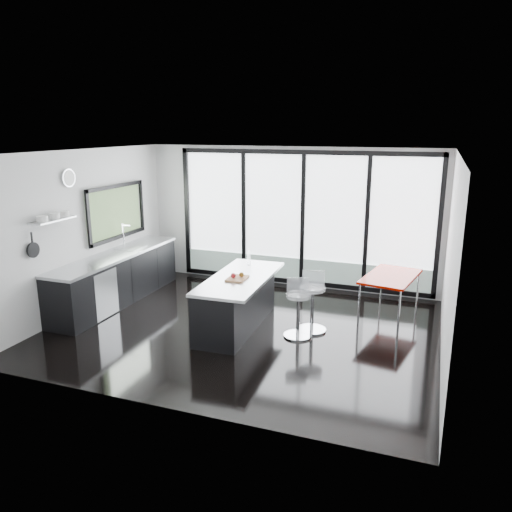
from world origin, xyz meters
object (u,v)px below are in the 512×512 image
at_px(bar_stool_far, 312,309).
at_px(island, 236,301).
at_px(bar_stool_near, 298,315).
at_px(red_table, 390,295).

bearing_deg(bar_stool_far, island, -178.71).
height_order(island, bar_stool_near, island).
height_order(bar_stool_far, red_table, bar_stool_far).
bearing_deg(bar_stool_far, red_table, 35.59).
bearing_deg(island, bar_stool_near, -2.37).
relative_size(island, bar_stool_far, 2.89).
distance_m(island, red_table, 2.67).
relative_size(island, bar_stool_near, 3.04).
bearing_deg(island, bar_stool_far, 12.07).
relative_size(bar_stool_near, red_table, 0.53).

